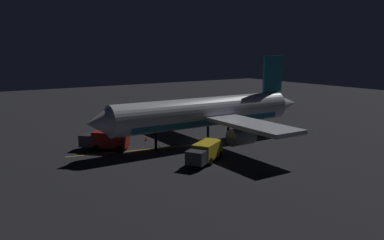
% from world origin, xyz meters
% --- Properties ---
extents(ground_plane, '(180.00, 180.00, 0.20)m').
position_xyz_m(ground_plane, '(0.00, 0.00, -0.10)').
color(ground_plane, '#26262A').
extents(apron_guide_stripe, '(6.66, 28.08, 0.01)m').
position_xyz_m(apron_guide_stripe, '(0.55, 4.00, 0.00)').
color(apron_guide_stripe, gold).
rests_on(apron_guide_stripe, ground_plane).
extents(airliner, '(29.73, 34.24, 11.94)m').
position_xyz_m(airliner, '(-0.01, -0.58, 4.22)').
color(airliner, silver).
rests_on(airliner, ground_plane).
extents(baggage_truck, '(5.86, 5.84, 2.44)m').
position_xyz_m(baggage_truck, '(4.17, 12.55, 1.26)').
color(baggage_truck, maroon).
rests_on(baggage_truck, ground_plane).
extents(catering_truck, '(4.83, 6.26, 2.27)m').
position_xyz_m(catering_truck, '(-7.62, 5.33, 1.19)').
color(catering_truck, gold).
rests_on(catering_truck, ground_plane).
extents(ground_crew_worker, '(0.40, 0.40, 1.74)m').
position_xyz_m(ground_crew_worker, '(5.26, 9.96, 0.89)').
color(ground_crew_worker, black).
rests_on(ground_crew_worker, ground_plane).
extents(traffic_cone_near_left, '(0.50, 0.50, 0.55)m').
position_xyz_m(traffic_cone_near_left, '(-3.44, 2.99, 0.25)').
color(traffic_cone_near_left, '#EA590F').
rests_on(traffic_cone_near_left, ground_plane).
extents(traffic_cone_near_right, '(0.50, 0.50, 0.55)m').
position_xyz_m(traffic_cone_near_right, '(0.33, 6.81, 0.25)').
color(traffic_cone_near_right, '#EA590F').
rests_on(traffic_cone_near_right, ground_plane).
extents(traffic_cone_under_wing, '(0.50, 0.50, 0.55)m').
position_xyz_m(traffic_cone_under_wing, '(6.09, 5.81, 0.25)').
color(traffic_cone_under_wing, '#EA590F').
rests_on(traffic_cone_under_wing, ground_plane).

